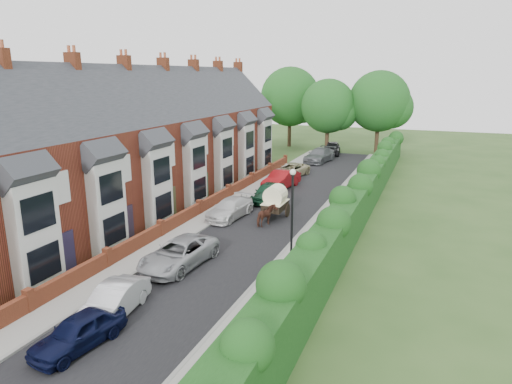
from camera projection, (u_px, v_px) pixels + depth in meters
The scene contains 24 objects.
ground at pixel (199, 285), 21.92m from camera, with size 140.00×140.00×0.00m, color #2D4C1E.
road at pixel (267, 218), 32.00m from camera, with size 6.00×58.00×0.02m, color black.
pavement_hedge_side at pixel (325, 224), 30.53m from camera, with size 2.20×58.00×0.12m, color #989690.
pavement_house_side at pixel (218, 212), 33.36m from camera, with size 1.70×58.00×0.12m, color #989690.
kerb_hedge_side at pixel (310, 222), 30.90m from camera, with size 0.18×58.00×0.13m, color gray.
kerb_house_side at pixel (228, 213), 33.07m from camera, with size 0.18×58.00×0.13m, color gray.
hedge at pixel (353, 205), 29.51m from camera, with size 2.10×58.00×2.85m.
terrace_row at pixel (131, 149), 33.65m from camera, with size 9.05×40.50×11.50m.
garden_wall_row at pixel (199, 208), 32.71m from camera, with size 0.35×40.35×1.10m.
lamppost at pixel (292, 204), 23.49m from camera, with size 0.32×0.32×5.16m.
tree_far_left at pixel (331, 108), 57.52m from camera, with size 7.14×6.80×9.29m.
tree_far_right at pixel (382, 103), 57.02m from camera, with size 7.98×7.60×10.31m.
tree_far_back at pixel (293, 98), 62.10m from camera, with size 8.40×8.00×10.82m.
car_navy at pixel (79, 332), 16.75m from camera, with size 1.50×3.74×1.27m, color black.
car_silver_a at pixel (114, 301), 18.94m from camera, with size 1.41×4.03×1.33m, color silver.
car_silver_b at pixel (179, 254), 23.85m from camera, with size 2.34×5.07×1.41m, color #9D9FA4.
car_white at pixel (230, 209), 31.95m from camera, with size 1.88×4.62×1.34m, color silver.
car_green at pixel (268, 192), 36.12m from camera, with size 1.73×4.30×1.47m, color #113923.
car_red at pixel (281, 180), 40.19m from camera, with size 1.67×4.78×1.58m, color maroon.
car_beige at pixel (291, 170), 44.80m from camera, with size 2.17×4.72×1.31m, color tan.
car_grey at pixel (320, 155), 52.22m from camera, with size 2.21×5.45×1.58m, color slate.
car_black at pixel (332, 148), 57.18m from camera, with size 1.88×4.68×1.60m, color black.
horse at pixel (266, 216), 30.22m from camera, with size 0.75×1.65×1.39m, color #4F291D.
horse_cart at pixel (275, 200), 31.66m from camera, with size 1.50×3.31×2.39m.
Camera 1 is at (9.95, -17.69, 9.82)m, focal length 32.00 mm.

